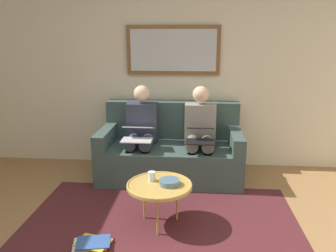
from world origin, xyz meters
TOP-DOWN VIEW (x-y plane):
  - wall_rear at (0.00, -2.60)m, footprint 6.00×0.12m
  - area_rug at (0.00, -0.85)m, footprint 2.60×1.80m
  - couch at (0.00, -2.12)m, footprint 1.73×0.90m
  - framed_mirror at (0.00, -2.51)m, footprint 1.20×0.05m
  - coffee_table at (0.01, -0.90)m, footprint 0.60×0.60m
  - cup at (0.09, -0.98)m, footprint 0.07×0.07m
  - bowl at (-0.08, -0.90)m, footprint 0.19×0.19m
  - person_left at (-0.36, -2.05)m, footprint 0.38×0.58m
  - laptop_black at (-0.36, -1.81)m, footprint 0.32×0.37m
  - person_right at (0.36, -2.05)m, footprint 0.38×0.58m
  - laptop_silver at (0.36, -1.81)m, footprint 0.35×0.36m
  - magazine_stack at (0.54, -0.50)m, footprint 0.35×0.27m

SIDE VIEW (x-z plane):
  - area_rug at x=0.00m, z-range 0.00..0.01m
  - magazine_stack at x=0.54m, z-range 0.01..0.04m
  - couch at x=0.00m, z-range -0.14..0.76m
  - coffee_table at x=0.01m, z-range 0.18..0.60m
  - bowl at x=-0.08m, z-range 0.40..0.45m
  - cup at x=0.09m, z-range 0.40..0.49m
  - person_left at x=-0.36m, z-range 0.04..1.18m
  - person_right at x=0.36m, z-range 0.04..1.18m
  - laptop_silver at x=0.36m, z-range 0.55..0.71m
  - laptop_black at x=-0.36m, z-range 0.55..0.71m
  - wall_rear at x=0.00m, z-range 0.00..2.60m
  - framed_mirror at x=0.00m, z-range 1.24..1.86m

